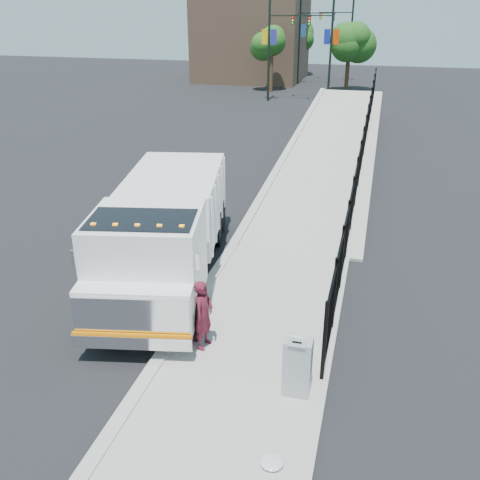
# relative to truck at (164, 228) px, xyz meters

# --- Properties ---
(ground) EXTENTS (120.00, 120.00, 0.00)m
(ground) POSITION_rel_truck_xyz_m (1.29, -1.47, -1.60)
(ground) COLOR black
(ground) RESTS_ON ground
(sidewalk) EXTENTS (3.55, 12.00, 0.12)m
(sidewalk) POSITION_rel_truck_xyz_m (3.21, -3.47, -1.54)
(sidewalk) COLOR #9E998E
(sidewalk) RESTS_ON ground
(curb) EXTENTS (0.30, 12.00, 0.16)m
(curb) POSITION_rel_truck_xyz_m (1.29, -3.47, -1.52)
(curb) COLOR #ADAAA3
(curb) RESTS_ON ground
(ramp) EXTENTS (3.95, 24.06, 3.19)m
(ramp) POSITION_rel_truck_xyz_m (3.41, 14.53, -1.60)
(ramp) COLOR #9E998E
(ramp) RESTS_ON ground
(iron_fence) EXTENTS (0.10, 28.00, 1.80)m
(iron_fence) POSITION_rel_truck_xyz_m (4.84, 10.53, -0.70)
(iron_fence) COLOR black
(iron_fence) RESTS_ON ground
(truck) EXTENTS (4.22, 8.66, 2.84)m
(truck) POSITION_rel_truck_xyz_m (0.00, 0.00, 0.00)
(truck) COLOR black
(truck) RESTS_ON ground
(worker) EXTENTS (0.49, 0.66, 1.65)m
(worker) POSITION_rel_truck_xyz_m (2.11, -2.99, -0.65)
(worker) COLOR #531321
(worker) RESTS_ON sidewalk
(utility_cabinet) EXTENTS (0.55, 0.40, 1.25)m
(utility_cabinet) POSITION_rel_truck_xyz_m (4.39, -4.03, -0.86)
(utility_cabinet) COLOR gray
(utility_cabinet) RESTS_ON sidewalk
(arrow_sign) EXTENTS (0.35, 0.04, 0.22)m
(arrow_sign) POSITION_rel_truck_xyz_m (4.39, -4.25, -0.12)
(arrow_sign) COLOR white
(arrow_sign) RESTS_ON utility_cabinet
(debris) EXTENTS (0.41, 0.41, 0.10)m
(debris) POSITION_rel_truck_xyz_m (4.29, -5.96, -1.43)
(debris) COLOR silver
(debris) RESTS_ON sidewalk
(light_pole_0) EXTENTS (3.77, 0.22, 8.00)m
(light_pole_0) POSITION_rel_truck_xyz_m (-3.16, 30.23, 2.76)
(light_pole_0) COLOR black
(light_pole_0) RESTS_ON ground
(light_pole_1) EXTENTS (3.78, 0.22, 8.00)m
(light_pole_1) POSITION_rel_truck_xyz_m (0.86, 31.44, 2.76)
(light_pole_1) COLOR black
(light_pole_1) RESTS_ON ground
(light_pole_2) EXTENTS (3.77, 0.22, 8.00)m
(light_pole_2) POSITION_rel_truck_xyz_m (-2.36, 40.22, 2.76)
(light_pole_2) COLOR black
(light_pole_2) RESTS_ON ground
(light_pole_3) EXTENTS (3.78, 0.22, 8.00)m
(light_pole_3) POSITION_rel_truck_xyz_m (1.54, 43.42, 2.76)
(light_pole_3) COLOR black
(light_pole_3) RESTS_ON ground
(tree_0) EXTENTS (2.50, 2.50, 5.25)m
(tree_0) POSITION_rel_truck_xyz_m (-4.19, 34.81, 2.34)
(tree_0) COLOR #382314
(tree_0) RESTS_ON ground
(tree_1) EXTENTS (2.78, 2.78, 5.39)m
(tree_1) POSITION_rel_truck_xyz_m (2.18, 37.08, 2.35)
(tree_1) COLOR #382314
(tree_1) RESTS_ON ground
(tree_2) EXTENTS (2.81, 2.81, 5.41)m
(tree_2) POSITION_rel_truck_xyz_m (-3.64, 47.03, 2.36)
(tree_2) COLOR #382314
(tree_2) RESTS_ON ground
(building) EXTENTS (10.00, 10.00, 8.00)m
(building) POSITION_rel_truck_xyz_m (-7.71, 42.53, 2.40)
(building) COLOR #8C664C
(building) RESTS_ON ground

